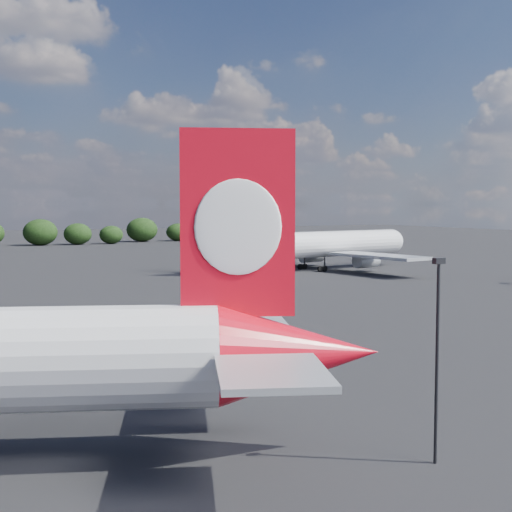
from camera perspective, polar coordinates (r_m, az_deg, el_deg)
name	(u,v)px	position (r m, az deg, el deg)	size (l,w,h in m)	color
china_southern_airliner	(316,245)	(131.26, 4.80, 0.86)	(46.38, 44.26, 15.15)	silver
apron_lamp_post	(437,348)	(34.40, 14.30, -7.15)	(0.55, 0.30, 9.69)	black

